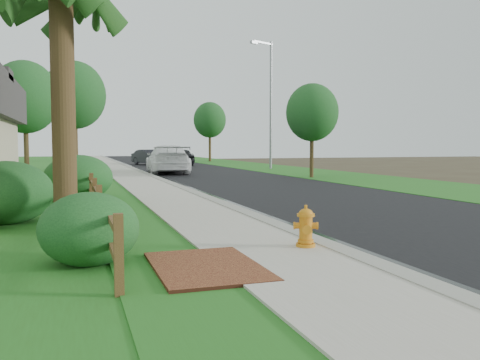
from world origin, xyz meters
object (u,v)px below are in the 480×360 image
object	(u,v)px
fire_hydrant	(306,228)
streetlight	(269,97)
ranch_fence	(93,192)
dark_car_mid	(179,157)
white_suv	(168,159)

from	to	relation	value
fire_hydrant	streetlight	world-z (taller)	streetlight
ranch_fence	dark_car_mid	size ratio (longest dim) A/B	3.58
fire_hydrant	streetlight	distance (m)	31.75
dark_car_mid	streetlight	world-z (taller)	streetlight
fire_hydrant	white_suv	bearing A→B (deg)	85.37
ranch_fence	dark_car_mid	bearing A→B (deg)	74.36
white_suv	streetlight	xyz separation A→B (m)	(8.76, 3.43, 4.74)
dark_car_mid	streetlight	xyz separation A→B (m)	(5.41, -9.17, 4.88)
fire_hydrant	white_suv	world-z (taller)	white_suv
ranch_fence	white_suv	bearing A→B (deg)	73.88
ranch_fence	fire_hydrant	bearing A→B (deg)	-61.92
white_suv	dark_car_mid	world-z (taller)	white_suv
ranch_fence	fire_hydrant	size ratio (longest dim) A/B	22.08
fire_hydrant	white_suv	size ratio (longest dim) A/B	0.12
white_suv	dark_car_mid	bearing A→B (deg)	-100.29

